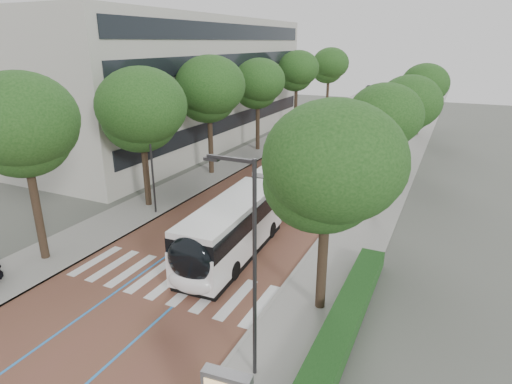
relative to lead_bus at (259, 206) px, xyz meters
The scene contains 21 objects.
ground 8.91m from the lead_bus, 100.39° to the right, with size 160.00×160.00×0.00m, color #51544C.
road 31.47m from the lead_bus, 92.88° to the left, with size 11.00×140.00×0.02m, color brown.
sidewalk_left 32.71m from the lead_bus, 106.13° to the left, with size 4.00×140.00×0.12m, color gray.
sidewalk_right 31.98m from the lead_bus, 79.32° to the left, with size 4.00×140.00×0.12m, color gray.
kerb_left 32.23m from the lead_bus, 102.88° to the left, with size 0.20×140.00×0.14m, color gray.
kerb_right 31.68m from the lead_bus, 82.70° to the left, with size 0.20×140.00×0.14m, color gray.
zebra_crossing 7.90m from the lead_bus, 100.26° to the right, with size 10.55×3.60×0.01m.
lane_line_left 31.59m from the lead_bus, 95.78° to the left, with size 0.12×126.00×0.01m, color #297ACE.
lane_line_right 31.43m from the lead_bus, 89.96° to the left, with size 0.12×126.00×0.01m, color #297ACE.
office_building 29.12m from the lead_bus, 137.36° to the left, with size 18.11×40.00×14.00m.
hedge 11.49m from the lead_bus, 48.88° to the right, with size 1.20×14.00×0.80m, color #184016.
streetlight_near 13.06m from the lead_bus, 66.54° to the right, with size 1.82×0.20×8.00m.
streetlight_far 14.65m from the lead_bus, 69.37° to the left, with size 1.82×0.20×8.00m.
lamp_post_left 8.10m from the lead_bus, behind, with size 0.14×0.14×8.00m, color #2C2C2E.
trees_left 18.80m from the lead_bus, 120.37° to the left, with size 6.13×60.63×10.01m.
trees_right 16.30m from the lead_bus, 67.06° to the left, with size 5.84×47.77×8.86m.
lead_bus is the anchor object (origin of this frame).
bus_queued_0 16.64m from the lead_bus, 89.64° to the left, with size 2.99×12.48×3.20m.
bus_queued_1 29.82m from the lead_bus, 89.13° to the left, with size 2.69×12.43×3.20m.
bus_queued_2 41.60m from the lead_bus, 89.12° to the left, with size 3.25×12.52×3.20m.
bus_queued_3 55.77m from the lead_bus, 89.34° to the left, with size 3.11×12.50×3.20m.
Camera 1 is at (12.12, -14.22, 11.44)m, focal length 30.00 mm.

